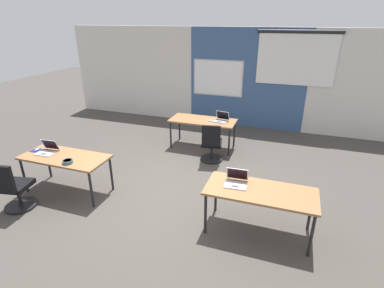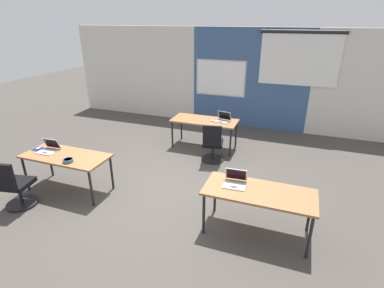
% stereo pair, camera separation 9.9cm
% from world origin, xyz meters
% --- Properties ---
extents(ground_plane, '(24.00, 24.00, 0.00)m').
position_xyz_m(ground_plane, '(0.00, 0.00, 0.00)').
color(ground_plane, '#47423D').
extents(back_wall_assembly, '(10.00, 0.27, 2.80)m').
position_xyz_m(back_wall_assembly, '(0.04, 4.20, 1.41)').
color(back_wall_assembly, silver).
rests_on(back_wall_assembly, ground).
extents(desk_near_left, '(1.60, 0.70, 0.72)m').
position_xyz_m(desk_near_left, '(-1.75, -0.60, 0.66)').
color(desk_near_left, olive).
rests_on(desk_near_left, ground).
extents(desk_near_right, '(1.60, 0.70, 0.72)m').
position_xyz_m(desk_near_right, '(1.75, -0.60, 0.66)').
color(desk_near_right, olive).
rests_on(desk_near_right, ground).
extents(desk_far_center, '(1.60, 0.70, 0.72)m').
position_xyz_m(desk_far_center, '(0.00, 2.20, 0.66)').
color(desk_far_center, olive).
rests_on(desk_far_center, ground).
extents(laptop_near_left_end, '(0.35, 0.33, 0.22)m').
position_xyz_m(laptop_near_left_end, '(-2.16, -0.57, 0.77)').
color(laptop_near_left_end, silver).
rests_on(laptop_near_left_end, desk_near_left).
extents(mousepad_near_left_end, '(0.22, 0.19, 0.00)m').
position_xyz_m(mousepad_near_left_end, '(-2.41, -0.57, 0.72)').
color(mousepad_near_left_end, navy).
rests_on(mousepad_near_left_end, desk_near_left).
extents(mouse_near_left_end, '(0.06, 0.10, 0.03)m').
position_xyz_m(mouse_near_left_end, '(-2.41, -0.57, 0.74)').
color(mouse_near_left_end, silver).
rests_on(mouse_near_left_end, mousepad_near_left_end).
extents(chair_near_left_end, '(0.52, 0.57, 0.92)m').
position_xyz_m(chair_near_left_end, '(-2.19, -1.38, 0.38)').
color(chair_near_left_end, black).
rests_on(chair_near_left_end, ground).
extents(laptop_near_right_inner, '(0.35, 0.33, 0.23)m').
position_xyz_m(laptop_near_right_inner, '(1.37, -0.54, 0.77)').
color(laptop_near_right_inner, silver).
rests_on(laptop_near_right_inner, desk_near_right).
extents(laptop_far_right, '(0.38, 0.35, 0.23)m').
position_xyz_m(laptop_far_right, '(0.44, 2.24, 0.77)').
color(laptop_far_right, '#9E9EA3').
rests_on(laptop_far_right, desk_far_center).
extents(mouse_far_right, '(0.07, 0.10, 0.03)m').
position_xyz_m(mouse_far_right, '(0.20, 2.17, 0.74)').
color(mouse_far_right, silver).
rests_on(mouse_far_right, desk_far_center).
extents(chair_far_right, '(0.52, 0.57, 0.92)m').
position_xyz_m(chair_far_right, '(0.43, 1.49, 0.38)').
color(chair_far_right, black).
rests_on(chair_far_right, ground).
extents(snack_bowl, '(0.18, 0.18, 0.06)m').
position_xyz_m(snack_bowl, '(-1.50, -0.81, 0.76)').
color(snack_bowl, '#3D6070').
rests_on(snack_bowl, desk_near_left).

